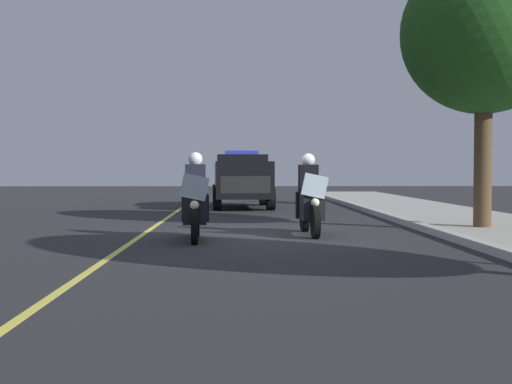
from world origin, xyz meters
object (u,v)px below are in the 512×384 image
at_px(police_motorcycle_lead_right, 310,202).
at_px(tree_mid_block, 484,33).
at_px(police_motorcycle_lead_left, 195,204).
at_px(police_suv, 242,178).
at_px(cyclist_background, 305,182).

distance_m(police_motorcycle_lead_right, tree_mid_block, 5.44).
height_order(police_motorcycle_lead_left, tree_mid_block, tree_mid_block).
xyz_separation_m(police_suv, cyclist_background, (-3.10, 2.62, -0.22)).
distance_m(police_motorcycle_lead_right, cyclist_background, 13.01).
height_order(police_suv, tree_mid_block, tree_mid_block).
bearing_deg(police_motorcycle_lead_left, tree_mid_block, 104.46).
height_order(police_motorcycle_lead_left, police_motorcycle_lead_right, same).
height_order(police_motorcycle_lead_right, tree_mid_block, tree_mid_block).
relative_size(police_motorcycle_lead_right, police_suv, 0.43).
relative_size(police_motorcycle_lead_left, tree_mid_block, 0.35).
bearing_deg(tree_mid_block, police_suv, -149.80).
height_order(police_motorcycle_lead_right, police_suv, police_suv).
xyz_separation_m(police_motorcycle_lead_left, tree_mid_block, (-1.62, 6.28, 3.68)).
relative_size(police_motorcycle_lead_left, police_motorcycle_lead_right, 1.00).
bearing_deg(police_suv, police_motorcycle_lead_right, 7.95).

